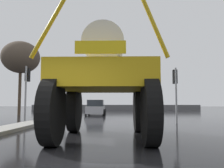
{
  "coord_description": "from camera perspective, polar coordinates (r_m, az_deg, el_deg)",
  "views": [
    {
      "loc": [
        1.47,
        -4.38,
        1.22
      ],
      "look_at": [
        0.91,
        6.96,
        2.14
      ],
      "focal_mm": 37.37,
      "sensor_mm": 36.0,
      "label": 1
    }
  ],
  "objects": [
    {
      "name": "oversize_sprayer",
      "position": [
        8.33,
        -1.88,
        0.36
      ],
      "size": [
        4.0,
        5.4,
        4.57
      ],
      "rotation": [
        0.0,
        0.0,
        1.6
      ],
      "color": "black",
      "rests_on": "ground"
    },
    {
      "name": "bare_tree_left",
      "position": [
        25.13,
        -21.42,
        6.04
      ],
      "size": [
        3.74,
        3.74,
        7.36
      ],
      "color": "#473828",
      "rests_on": "ground"
    },
    {
      "name": "sedan_ahead",
      "position": [
        23.85,
        -3.97,
        -5.85
      ],
      "size": [
        2.0,
        4.16,
        1.52
      ],
      "rotation": [
        0.0,
        0.0,
        1.61
      ],
      "color": "#B7B7BF",
      "rests_on": "ground"
    },
    {
      "name": "traffic_signal_far_left",
      "position": [
        29.62,
        -11.32,
        -1.66
      ],
      "size": [
        0.24,
        0.55,
        3.72
      ],
      "color": "gray",
      "rests_on": "ground"
    },
    {
      "name": "traffic_signal_near_left",
      "position": [
        15.42,
        -20.08,
        0.57
      ],
      "size": [
        0.24,
        0.54,
        3.49
      ],
      "color": "gray",
      "rests_on": "ground"
    },
    {
      "name": "roadside_barrier",
      "position": [
        38.14,
        0.64,
        -5.8
      ],
      "size": [
        27.5,
        0.24,
        0.9
      ],
      "primitive_type": "cube",
      "color": "#59595B",
      "rests_on": "ground"
    },
    {
      "name": "ground_plane",
      "position": [
        22.46,
        -0.92,
        -7.75
      ],
      "size": [
        120.0,
        120.0,
        0.0
      ],
      "primitive_type": "plane",
      "color": "black"
    },
    {
      "name": "traffic_signal_near_right",
      "position": [
        14.53,
        15.22,
        0.24
      ],
      "size": [
        0.24,
        0.54,
        3.32
      ],
      "color": "gray",
      "rests_on": "ground"
    }
  ]
}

